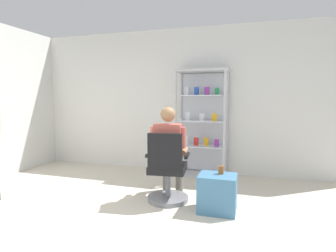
{
  "coord_description": "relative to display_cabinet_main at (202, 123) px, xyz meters",
  "views": [
    {
      "loc": [
        1.25,
        -2.11,
        1.4
      ],
      "look_at": [
        0.09,
        1.67,
        1.0
      ],
      "focal_mm": 29.25,
      "sensor_mm": 36.0,
      "label": 1
    }
  ],
  "objects": [
    {
      "name": "back_wall",
      "position": [
        -0.4,
        0.24,
        0.39
      ],
      "size": [
        6.0,
        0.1,
        2.7
      ],
      "primitive_type": "cube",
      "color": "silver",
      "rests_on": "ground"
    },
    {
      "name": "office_chair",
      "position": [
        -0.21,
        -1.45,
        -0.57
      ],
      "size": [
        0.59,
        0.56,
        0.96
      ],
      "color": "slate",
      "rests_on": "ground"
    },
    {
      "name": "ground_plane",
      "position": [
        -0.4,
        -2.76,
        -0.96
      ],
      "size": [
        7.2,
        7.2,
        0.0
      ],
      "primitive_type": "plane",
      "color": "beige"
    },
    {
      "name": "seated_shopkeeper",
      "position": [
        -0.23,
        -1.28,
        -0.25
      ],
      "size": [
        0.52,
        0.59,
        1.29
      ],
      "color": "slate",
      "rests_on": "ground"
    },
    {
      "name": "tea_glass",
      "position": [
        0.51,
        -1.5,
        -0.45
      ],
      "size": [
        0.07,
        0.07,
        0.1
      ],
      "primitive_type": "cylinder",
      "color": "brown",
      "rests_on": "storage_crate"
    },
    {
      "name": "storage_crate",
      "position": [
        0.47,
        -1.56,
        -0.73
      ],
      "size": [
        0.46,
        0.38,
        0.46
      ],
      "primitive_type": "cube",
      "color": "teal",
      "rests_on": "ground"
    },
    {
      "name": "display_cabinet_main",
      "position": [
        0.0,
        0.0,
        0.0
      ],
      "size": [
        0.9,
        0.45,
        1.9
      ],
      "color": "#B7B7BC",
      "rests_on": "ground"
    }
  ]
}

